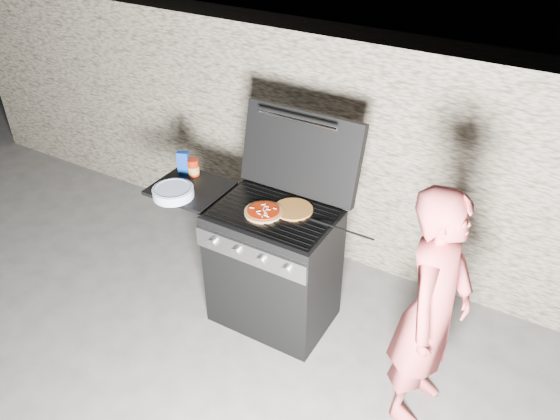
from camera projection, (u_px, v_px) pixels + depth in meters
The scene contains 10 objects.
ground at pixel (274, 315), 4.00m from camera, with size 50.00×50.00×0.00m, color #4E4C49.
stone_wall at pixel (342, 148), 4.25m from camera, with size 8.00×0.35×1.80m, color tan.
gas_grill at pixel (243, 256), 3.85m from camera, with size 1.34×0.79×0.91m, color black, non-canonical shape.
pizza_topped at pixel (263, 211), 3.48m from camera, with size 0.25×0.25×0.03m, color tan, non-canonical shape.
pizza_plain at pixel (293, 209), 3.51m from camera, with size 0.26×0.26×0.01m, color gold.
sauce_jar at pixel (193, 167), 3.87m from camera, with size 0.08×0.08×0.12m, color #991C06.
blue_carton at pixel (183, 163), 3.87m from camera, with size 0.08×0.05×0.17m, color navy.
plate_stack at pixel (173, 192), 3.65m from camera, with size 0.28×0.28×0.06m, color white.
person at pixel (432, 311), 2.96m from camera, with size 0.56×0.37×1.54m, color #CC4F4F.
tongs at pixel (341, 228), 3.27m from camera, with size 0.01×0.01×0.48m, color black.
Camera 1 is at (1.48, -2.47, 2.88)m, focal length 35.00 mm.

